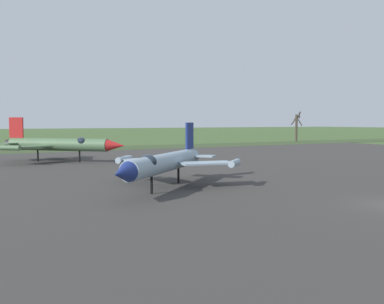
% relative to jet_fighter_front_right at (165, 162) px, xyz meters
% --- Properties ---
extents(asphalt_apron, '(108.15, 63.46, 0.05)m').
position_rel_jet_fighter_front_right_xyz_m(asphalt_apron, '(8.90, 7.61, -1.87)').
color(asphalt_apron, '#383533').
rests_on(asphalt_apron, ground).
extents(grass_verge_strip, '(168.15, 12.00, 0.06)m').
position_rel_jet_fighter_front_right_xyz_m(grass_verge_strip, '(8.90, 45.33, -1.86)').
color(grass_verge_strip, '#364827').
rests_on(grass_verge_strip, ground).
extents(jet_fighter_front_right, '(11.18, 10.94, 4.64)m').
position_rel_jet_fighter_front_right_xyz_m(jet_fighter_front_right, '(0.00, 0.00, 0.00)').
color(jet_fighter_front_right, '#8EA3B2').
rests_on(jet_fighter_front_right, ground).
extents(jet_fighter_rear_center, '(12.87, 12.59, 5.24)m').
position_rel_jet_fighter_front_right_xyz_m(jet_fighter_rear_center, '(-2.72, 23.41, 0.23)').
color(jet_fighter_rear_center, '#4C6B47').
rests_on(jet_fighter_rear_center, ground).
extents(info_placard_rear_center, '(0.67, 0.30, 1.12)m').
position_rel_jet_fighter_front_right_xyz_m(info_placard_rear_center, '(2.75, 16.05, -1.17)').
color(info_placard_rear_center, black).
rests_on(info_placard_rear_center, ground).
extents(bare_tree_right_of_center, '(2.32, 2.38, 7.21)m').
position_rel_jet_fighter_front_right_xyz_m(bare_tree_right_of_center, '(57.45, 50.23, 1.86)').
color(bare_tree_right_of_center, '#42382D').
rests_on(bare_tree_right_of_center, ground).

